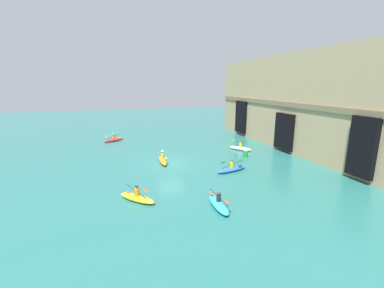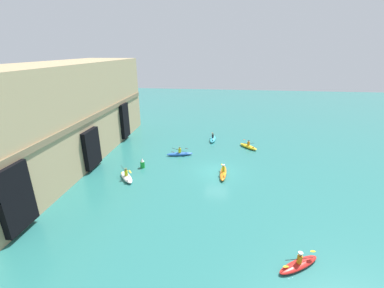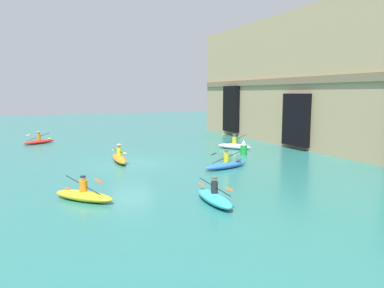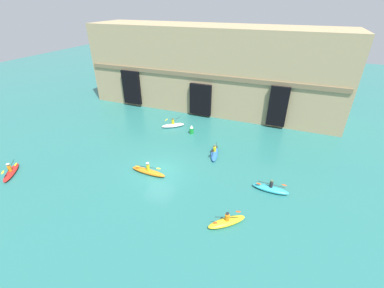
{
  "view_description": "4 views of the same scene",
  "coord_description": "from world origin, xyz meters",
  "px_view_note": "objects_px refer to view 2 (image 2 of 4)",
  "views": [
    {
      "loc": [
        24.02,
        -5.03,
        7.68
      ],
      "look_at": [
        0.9,
        2.0,
        2.07
      ],
      "focal_mm": 24.0,
      "sensor_mm": 36.0,
      "label": 1
    },
    {
      "loc": [
        -25.24,
        -0.34,
        12.57
      ],
      "look_at": [
        2.82,
        3.13,
        2.03
      ],
      "focal_mm": 24.0,
      "sensor_mm": 36.0,
      "label": 2
    },
    {
      "loc": [
        23.42,
        -5.69,
        4.5
      ],
      "look_at": [
        -0.11,
        4.32,
        1.0
      ],
      "focal_mm": 35.0,
      "sensor_mm": 36.0,
      "label": 3
    },
    {
      "loc": [
        10.16,
        -17.06,
        14.06
      ],
      "look_at": [
        1.48,
        4.8,
        0.74
      ],
      "focal_mm": 24.0,
      "sensor_mm": 36.0,
      "label": 4
    }
  ],
  "objects_px": {
    "kayak_blue": "(180,154)",
    "kayak_cyan": "(213,139)",
    "kayak_yellow": "(248,146)",
    "kayak_red": "(299,264)",
    "marker_buoy": "(142,163)",
    "kayak_white": "(126,177)",
    "kayak_orange": "(223,173)"
  },
  "relations": [
    {
      "from": "kayak_blue",
      "to": "kayak_cyan",
      "type": "relative_size",
      "value": 1.1
    },
    {
      "from": "kayak_blue",
      "to": "kayak_yellow",
      "type": "relative_size",
      "value": 1.24
    },
    {
      "from": "kayak_yellow",
      "to": "kayak_red",
      "type": "height_order",
      "value": "kayak_red"
    },
    {
      "from": "kayak_yellow",
      "to": "marker_buoy",
      "type": "xyz_separation_m",
      "value": [
        -7.6,
        12.29,
        0.27
      ]
    },
    {
      "from": "kayak_white",
      "to": "kayak_orange",
      "type": "relative_size",
      "value": 0.79
    },
    {
      "from": "marker_buoy",
      "to": "kayak_yellow",
      "type": "bearing_deg",
      "value": -58.25
    },
    {
      "from": "kayak_red",
      "to": "kayak_yellow",
      "type": "bearing_deg",
      "value": -119.28
    },
    {
      "from": "marker_buoy",
      "to": "kayak_white",
      "type": "bearing_deg",
      "value": 163.92
    },
    {
      "from": "kayak_white",
      "to": "kayak_orange",
      "type": "distance_m",
      "value": 10.06
    },
    {
      "from": "kayak_blue",
      "to": "kayak_red",
      "type": "distance_m",
      "value": 19.27
    },
    {
      "from": "kayak_red",
      "to": "kayak_orange",
      "type": "bearing_deg",
      "value": -101.53
    },
    {
      "from": "kayak_yellow",
      "to": "kayak_white",
      "type": "bearing_deg",
      "value": 85.94
    },
    {
      "from": "kayak_cyan",
      "to": "marker_buoy",
      "type": "bearing_deg",
      "value": -33.75
    },
    {
      "from": "kayak_yellow",
      "to": "marker_buoy",
      "type": "distance_m",
      "value": 14.45
    },
    {
      "from": "kayak_blue",
      "to": "kayak_red",
      "type": "xyz_separation_m",
      "value": [
        -16.39,
        -10.14,
        -0.03
      ]
    },
    {
      "from": "kayak_cyan",
      "to": "kayak_red",
      "type": "distance_m",
      "value": 23.36
    },
    {
      "from": "kayak_orange",
      "to": "kayak_cyan",
      "type": "height_order",
      "value": "kayak_orange"
    },
    {
      "from": "kayak_blue",
      "to": "kayak_yellow",
      "type": "distance_m",
      "value": 9.45
    },
    {
      "from": "kayak_orange",
      "to": "kayak_red",
      "type": "bearing_deg",
      "value": 24.37
    },
    {
      "from": "kayak_red",
      "to": "marker_buoy",
      "type": "xyz_separation_m",
      "value": [
        12.43,
        13.71,
        0.3
      ]
    },
    {
      "from": "kayak_orange",
      "to": "kayak_red",
      "type": "height_order",
      "value": "kayak_orange"
    },
    {
      "from": "kayak_orange",
      "to": "marker_buoy",
      "type": "bearing_deg",
      "value": -91.8
    },
    {
      "from": "kayak_yellow",
      "to": "kayak_cyan",
      "type": "relative_size",
      "value": 0.89
    },
    {
      "from": "kayak_red",
      "to": "marker_buoy",
      "type": "relative_size",
      "value": 2.66
    },
    {
      "from": "kayak_yellow",
      "to": "kayak_red",
      "type": "bearing_deg",
      "value": 141.45
    },
    {
      "from": "kayak_orange",
      "to": "kayak_cyan",
      "type": "bearing_deg",
      "value": -168.87
    },
    {
      "from": "kayak_yellow",
      "to": "kayak_red",
      "type": "distance_m",
      "value": 20.08
    },
    {
      "from": "kayak_red",
      "to": "marker_buoy",
      "type": "distance_m",
      "value": 18.5
    },
    {
      "from": "kayak_white",
      "to": "marker_buoy",
      "type": "relative_size",
      "value": 2.52
    },
    {
      "from": "kayak_orange",
      "to": "marker_buoy",
      "type": "height_order",
      "value": "kayak_orange"
    },
    {
      "from": "kayak_white",
      "to": "kayak_yellow",
      "type": "distance_m",
      "value": 16.75
    },
    {
      "from": "kayak_orange",
      "to": "kayak_red",
      "type": "relative_size",
      "value": 1.19
    }
  ]
}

